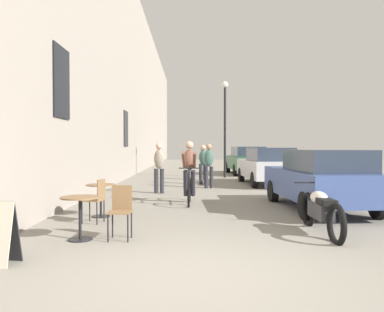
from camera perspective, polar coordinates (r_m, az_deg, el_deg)
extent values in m
plane|color=gray|center=(4.81, 1.20, -17.32)|extent=(88.00, 88.00, 0.00)
cube|color=gray|center=(19.23, -10.60, 12.66)|extent=(0.50, 68.00, 10.68)
cube|color=black|center=(9.80, -18.86, 10.33)|extent=(0.04, 1.10, 1.70)
cube|color=black|center=(18.69, -9.82, 4.04)|extent=(0.04, 1.10, 1.70)
cylinder|color=black|center=(6.75, -16.32, -11.83)|extent=(0.40, 0.40, 0.02)
cylinder|color=black|center=(6.68, -16.34, -8.92)|extent=(0.05, 0.05, 0.67)
cylinder|color=brown|center=(6.62, -16.36, -5.94)|extent=(0.64, 0.64, 0.02)
cylinder|color=black|center=(6.37, -9.54, -10.60)|extent=(0.02, 0.02, 0.45)
cylinder|color=black|center=(6.43, -12.41, -10.49)|extent=(0.02, 0.02, 0.45)
cylinder|color=black|center=(6.68, -9.01, -10.04)|extent=(0.02, 0.02, 0.45)
cylinder|color=black|center=(6.74, -11.75, -9.94)|extent=(0.02, 0.02, 0.45)
cube|color=brown|center=(6.51, -10.69, -8.23)|extent=(0.39, 0.39, 0.02)
cube|color=brown|center=(6.65, -10.37, -6.11)|extent=(0.34, 0.03, 0.42)
cylinder|color=black|center=(8.80, -13.41, -8.73)|extent=(0.40, 0.40, 0.02)
cylinder|color=black|center=(8.74, -13.43, -6.49)|extent=(0.05, 0.05, 0.67)
cylinder|color=brown|center=(8.70, -13.44, -4.21)|extent=(0.64, 0.64, 0.02)
cylinder|color=black|center=(8.05, -16.07, -8.13)|extent=(0.02, 0.02, 0.45)
cylinder|color=black|center=(8.33, -15.00, -7.81)|extent=(0.02, 0.02, 0.45)
cylinder|color=black|center=(7.90, -13.99, -8.30)|extent=(0.02, 0.02, 0.45)
cylinder|color=black|center=(8.19, -12.97, -7.96)|extent=(0.02, 0.02, 0.45)
cube|color=brown|center=(8.08, -14.52, -6.40)|extent=(0.45, 0.45, 0.02)
cube|color=brown|center=(7.97, -13.37, -4.90)|extent=(0.10, 0.34, 0.42)
torus|color=black|center=(9.90, -0.49, -5.71)|extent=(0.07, 0.71, 0.71)
torus|color=black|center=(10.94, -0.35, -5.04)|extent=(0.07, 0.71, 0.71)
cylinder|color=black|center=(10.82, -0.36, -3.60)|extent=(0.04, 0.22, 0.58)
cylinder|color=black|center=(10.30, -0.43, -1.97)|extent=(0.06, 0.82, 0.14)
cylinder|color=black|center=(9.89, -0.49, -3.77)|extent=(0.04, 0.09, 0.67)
cylinder|color=black|center=(10.44, -0.42, -5.13)|extent=(0.06, 1.00, 0.12)
cylinder|color=black|center=(9.89, -0.49, -1.82)|extent=(0.52, 0.04, 0.03)
ellipsoid|color=black|center=(10.71, -0.38, -1.96)|extent=(0.12, 0.24, 0.06)
ellipsoid|color=brown|center=(10.62, -0.39, -0.50)|extent=(0.35, 0.36, 0.59)
sphere|color=tan|center=(10.57, -0.39, 1.63)|extent=(0.22, 0.22, 0.22)
cylinder|color=#26262D|center=(10.58, 0.15, -4.07)|extent=(0.14, 0.40, 0.75)
cylinder|color=#26262D|center=(10.58, -0.94, -4.06)|extent=(0.14, 0.40, 0.75)
cylinder|color=brown|center=(10.23, 0.36, -0.60)|extent=(0.09, 0.74, 0.48)
cylinder|color=brown|center=(10.23, -1.23, -0.60)|extent=(0.12, 0.75, 0.48)
cylinder|color=#26262D|center=(12.85, -4.49, -3.74)|extent=(0.14, 0.14, 0.82)
cylinder|color=#26262D|center=(12.90, -5.36, -3.72)|extent=(0.14, 0.14, 0.82)
ellipsoid|color=gray|center=(12.83, -4.93, -0.45)|extent=(0.37, 0.29, 0.65)
sphere|color=tan|center=(12.83, -4.94, 1.45)|extent=(0.22, 0.22, 0.22)
cylinder|color=#26262D|center=(14.45, 2.13, -3.20)|extent=(0.14, 0.14, 0.82)
cylinder|color=#26262D|center=(14.49, 2.91, -3.18)|extent=(0.14, 0.14, 0.82)
ellipsoid|color=#38564C|center=(14.43, 2.53, -0.29)|extent=(0.37, 0.29, 0.65)
sphere|color=#A57A5B|center=(14.42, 2.53, 1.39)|extent=(0.22, 0.22, 0.22)
cylinder|color=#26262D|center=(15.88, 2.05, -2.83)|extent=(0.14, 0.14, 0.80)
cylinder|color=#26262D|center=(15.89, 1.33, -2.82)|extent=(0.14, 0.14, 0.80)
ellipsoid|color=#38564C|center=(15.85, 1.69, -0.24)|extent=(0.37, 0.28, 0.63)
sphere|color=tan|center=(15.85, 1.69, 1.26)|extent=(0.22, 0.22, 0.22)
cylinder|color=#26262D|center=(18.08, 1.26, -2.37)|extent=(0.14, 0.14, 0.77)
cylinder|color=#26262D|center=(18.10, 1.90, -2.37)|extent=(0.14, 0.14, 0.77)
ellipsoid|color=brown|center=(18.06, 1.58, -0.19)|extent=(0.35, 0.25, 0.61)
sphere|color=#A57A5B|center=(18.05, 1.58, 1.09)|extent=(0.22, 0.22, 0.22)
cylinder|color=black|center=(19.61, 4.93, 3.50)|extent=(0.12, 0.12, 4.60)
sphere|color=silver|center=(19.85, 4.94, 10.56)|extent=(0.32, 0.32, 0.32)
cube|color=#384C84|center=(10.05, 18.31, -3.91)|extent=(1.88, 4.22, 0.68)
cube|color=#283342|center=(9.55, 19.41, -0.64)|extent=(1.53, 2.30, 0.50)
cylinder|color=black|center=(11.14, 11.97, -5.11)|extent=(0.22, 0.61, 0.60)
cylinder|color=black|center=(11.64, 19.49, -4.89)|extent=(0.22, 0.61, 0.60)
cylinder|color=black|center=(8.54, 16.67, -7.09)|extent=(0.22, 0.61, 0.60)
cylinder|color=black|center=(9.17, 26.01, -6.58)|extent=(0.22, 0.61, 0.60)
cube|color=#B7B7BC|center=(16.17, 11.05, -1.86)|extent=(1.94, 4.36, 0.70)
cube|color=#283342|center=(15.65, 11.50, 0.27)|extent=(1.58, 2.37, 0.52)
cylinder|color=black|center=(17.41, 7.35, -2.77)|extent=(0.22, 0.63, 0.62)
cylinder|color=black|center=(17.76, 12.50, -2.71)|extent=(0.22, 0.63, 0.62)
cylinder|color=black|center=(14.64, 9.27, -3.54)|extent=(0.22, 0.63, 0.62)
cylinder|color=black|center=(15.06, 15.31, -3.44)|extent=(0.22, 0.63, 0.62)
cube|color=#23512D|center=(22.26, 8.03, -0.93)|extent=(2.01, 4.51, 0.72)
cube|color=#283342|center=(21.72, 8.29, 0.68)|extent=(1.64, 2.46, 0.54)
cylinder|color=black|center=(23.59, 5.37, -1.68)|extent=(0.23, 0.65, 0.64)
cylinder|color=black|center=(23.88, 9.36, -1.66)|extent=(0.23, 0.65, 0.64)
cylinder|color=black|center=(20.69, 6.49, -2.10)|extent=(0.23, 0.65, 0.64)
cylinder|color=black|center=(21.02, 11.01, -2.06)|extent=(0.23, 0.65, 0.64)
torus|color=black|center=(7.98, 16.91, -7.67)|extent=(0.09, 0.69, 0.69)
torus|color=black|center=(6.63, 20.71, -9.52)|extent=(0.10, 0.70, 0.70)
cube|color=#333338|center=(7.29, 18.63, -7.74)|extent=(0.24, 0.76, 0.28)
ellipsoid|color=beige|center=(7.35, 18.39, -5.93)|extent=(0.28, 0.52, 0.24)
cube|color=black|center=(7.00, 19.40, -6.46)|extent=(0.24, 0.44, 0.10)
cylinder|color=black|center=(7.82, 17.15, -3.79)|extent=(0.62, 0.03, 0.03)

